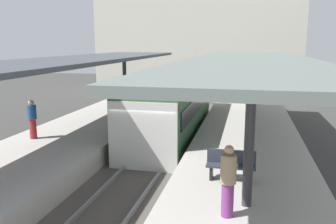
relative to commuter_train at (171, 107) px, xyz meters
name	(u,v)px	position (x,y,z in m)	size (l,w,h in m)	color
ground_plane	(151,166)	(0.00, -3.99, -1.73)	(80.00, 80.00, 0.00)	#383835
platform_left	(65,148)	(-3.80, -3.99, -1.23)	(4.40, 28.00, 1.00)	#ADA8A0
platform_right	(247,161)	(3.80, -3.99, -1.23)	(4.40, 28.00, 1.00)	#ADA8A0
track_ballast	(151,163)	(0.00, -3.99, -1.63)	(3.20, 28.00, 0.20)	#4C4742
rail_near_side	(134,158)	(-0.72, -3.99, -1.46)	(0.08, 28.00, 0.14)	slate
rail_far_side	(168,161)	(0.72, -3.99, -1.46)	(0.08, 28.00, 0.14)	slate
commuter_train	(171,107)	(0.00, 0.00, 0.00)	(2.78, 10.27, 3.10)	#2D5633
canopy_left	(76,61)	(-3.80, -2.59, 2.38)	(4.18, 21.00, 3.23)	#333335
canopy_right	(251,59)	(3.80, -2.59, 2.53)	(4.18, 21.00, 3.38)	#333335
platform_bench	(231,164)	(3.33, -7.30, -0.26)	(1.40, 0.41, 0.86)	black
platform_sign	(250,95)	(3.83, -1.26, 0.90)	(0.90, 0.08, 2.21)	#262628
passenger_near_bench	(32,119)	(-4.88, -4.55, 0.11)	(0.36, 0.36, 1.63)	maroon
passenger_mid_platform	(228,180)	(3.37, -9.55, 0.15)	(0.36, 0.36, 1.69)	#7A337A
station_building_backdrop	(199,36)	(-0.89, 16.01, 3.77)	(18.00, 6.00, 11.00)	beige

